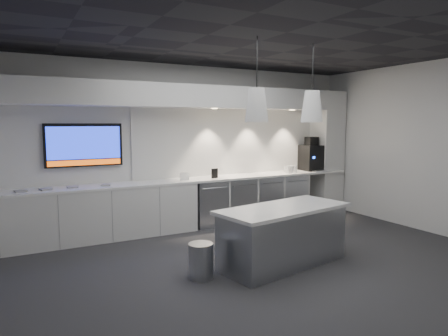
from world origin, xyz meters
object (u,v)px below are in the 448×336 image
bin (201,261)px  island (283,235)px  coffee_machine (311,157)px  wall_tv (84,145)px

bin → island: bearing=-3.9°
bin → coffee_machine: size_ratio=0.60×
island → coffee_machine: (2.53, 2.43, 0.80)m
wall_tv → bin: bearing=-70.0°
bin → coffee_machine: 4.51m
wall_tv → island: wall_tv is taller
wall_tv → island: bearing=-51.3°
wall_tv → coffee_machine: size_ratio=1.72×
island → coffee_machine: bearing=33.8°
island → bin: (-1.20, 0.08, -0.18)m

